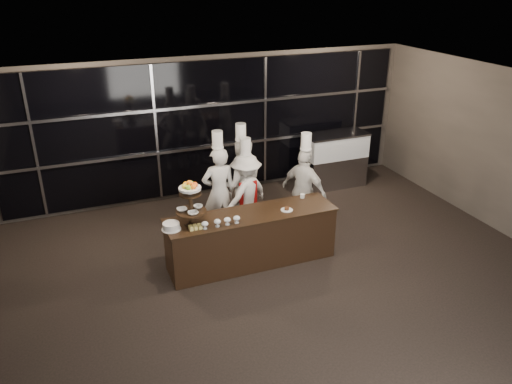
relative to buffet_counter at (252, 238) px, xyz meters
name	(u,v)px	position (x,y,z in m)	size (l,w,h in m)	color
room	(326,231)	(0.29, -1.90, 1.03)	(10.00, 10.00, 10.00)	black
window_wall	(212,127)	(0.29, 3.03, 1.04)	(8.60, 0.10, 2.80)	black
buffet_counter	(252,238)	(0.00, 0.00, 0.00)	(2.84, 0.74, 0.92)	black
display_stand	(190,200)	(-1.00, 0.00, 0.87)	(0.48, 0.48, 0.74)	black
compotes	(222,221)	(-0.58, -0.22, 0.54)	(0.63, 0.11, 0.12)	silver
layer_cake	(171,226)	(-1.34, -0.05, 0.51)	(0.30, 0.30, 0.11)	white
pastry_squares	(195,227)	(-0.99, -0.16, 0.48)	(0.20, 0.13, 0.05)	#F4E377
small_plate	(287,209)	(0.59, -0.10, 0.47)	(0.20, 0.20, 0.05)	white
chef_cup	(302,196)	(1.05, 0.25, 0.49)	(0.08, 0.08, 0.07)	white
display_case	(335,157)	(2.96, 2.40, 0.22)	(1.41, 0.62, 1.24)	#A5A5AA
chef_a	(219,191)	(-0.19, 1.14, 0.42)	(0.64, 0.43, 2.02)	silver
chef_b	(241,184)	(0.30, 1.29, 0.43)	(0.93, 0.77, 2.06)	silver
chef_c	(246,193)	(0.30, 1.07, 0.32)	(1.15, 0.97, 1.85)	white
chef_d	(304,190)	(1.33, 0.72, 0.37)	(0.80, 1.03, 1.93)	white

